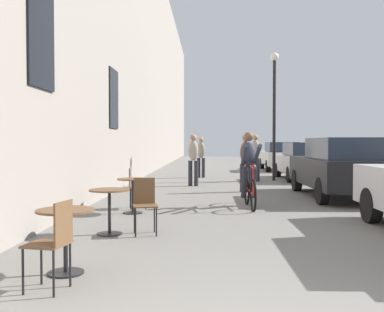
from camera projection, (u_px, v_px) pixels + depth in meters
The scene contains 16 objects.
building_facade_left at pixel (128, 29), 16.48m from camera, with size 0.54×68.00×11.38m.
cafe_table_near at pixel (65, 227), 4.92m from camera, with size 0.64×0.64×0.72m.
cafe_chair_near_toward_street at pixel (54, 239), 4.34m from camera, with size 0.44×0.44×0.89m.
cafe_table_mid at pixel (109, 202), 7.03m from camera, with size 0.64×0.64×0.72m.
cafe_chair_mid_toward_street at pixel (145, 202), 7.08m from camera, with size 0.45×0.45×0.89m.
cafe_table_far at pixel (133, 188), 9.13m from camera, with size 0.64×0.64×0.72m.
cafe_chair_far_toward_street at pixel (134, 185), 9.79m from camera, with size 0.45×0.45×0.89m.
cyclist_on_bicycle at pixel (249, 171), 10.06m from camera, with size 0.52×1.76×1.74m.
pedestrian_near at pixel (246, 159), 13.09m from camera, with size 0.37×0.29×1.70m.
pedestrian_mid at pixel (193, 157), 14.89m from camera, with size 0.35×0.26×1.74m.
pedestrian_far at pixel (255, 155), 16.64m from camera, with size 0.38×0.30×1.77m.
pedestrian_furthest at pixel (201, 155), 18.48m from camera, with size 0.37×0.29×1.69m.
street_lamp at pixel (274, 100), 16.97m from camera, with size 0.32×0.32×4.90m.
parked_car_second at pixel (341, 167), 11.71m from camera, with size 1.89×4.45×1.58m.
parked_car_third at pixel (304, 161), 17.32m from camera, with size 1.75×4.12×1.46m.
parked_car_fourth at pixel (280, 156), 23.23m from camera, with size 1.82×4.20×1.48m.
Camera 1 is at (-0.47, -2.52, 1.46)m, focal length 41.47 mm.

